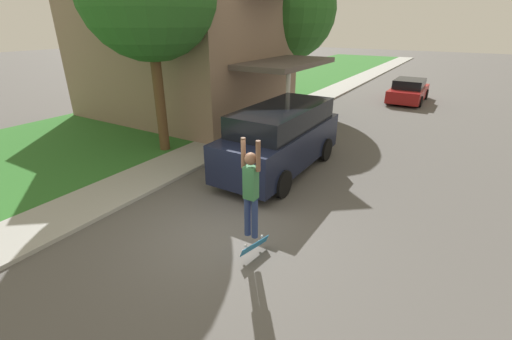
{
  "coord_description": "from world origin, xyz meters",
  "views": [
    {
      "loc": [
        4.33,
        -5.24,
        4.47
      ],
      "look_at": [
        0.32,
        1.28,
        1.14
      ],
      "focal_mm": 24.0,
      "sensor_mm": 36.0,
      "label": 1
    }
  ],
  "objects": [
    {
      "name": "ground_plane",
      "position": [
        0.0,
        0.0,
        0.0
      ],
      "size": [
        120.0,
        120.0,
        0.0
      ],
      "primitive_type": "plane",
      "color": "#54514F"
    },
    {
      "name": "skateboard",
      "position": [
        1.25,
        -0.29,
        0.24
      ],
      "size": [
        0.25,
        0.8,
        0.27
      ],
      "color": "#236B99",
      "rests_on": "ground_plane"
    },
    {
      "name": "sidewalk",
      "position": [
        -3.6,
        6.0,
        0.05
      ],
      "size": [
        1.8,
        80.0,
        0.1
      ],
      "color": "#9E9E99",
      "rests_on": "ground_plane"
    },
    {
      "name": "house",
      "position": [
        -8.05,
        8.01,
        4.43
      ],
      "size": [
        11.86,
        7.89,
        8.34
      ],
      "color": "#89705B",
      "rests_on": "lawn"
    },
    {
      "name": "car_down_street",
      "position": [
        1.27,
        17.24,
        0.64
      ],
      "size": [
        1.94,
        4.12,
        1.34
      ],
      "color": "maroon",
      "rests_on": "ground_plane"
    },
    {
      "name": "lawn_tree_far",
      "position": [
        -4.52,
        12.16,
        5.03
      ],
      "size": [
        5.09,
        5.09,
        7.51
      ],
      "color": "brown",
      "rests_on": "lawn"
    },
    {
      "name": "suv_parked",
      "position": [
        -0.4,
        3.95,
        1.1
      ],
      "size": [
        2.08,
        5.18,
        2.09
      ],
      "color": "black",
      "rests_on": "ground_plane"
    },
    {
      "name": "skateboarder",
      "position": [
        1.18,
        -0.32,
        1.54
      ],
      "size": [
        0.41,
        0.24,
        2.06
      ],
      "color": "navy",
      "rests_on": "ground_plane"
    },
    {
      "name": "lawn",
      "position": [
        -8.0,
        6.0,
        0.04
      ],
      "size": [
        10.0,
        80.0,
        0.08
      ],
      "color": "#2D6B28",
      "rests_on": "ground_plane"
    }
  ]
}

